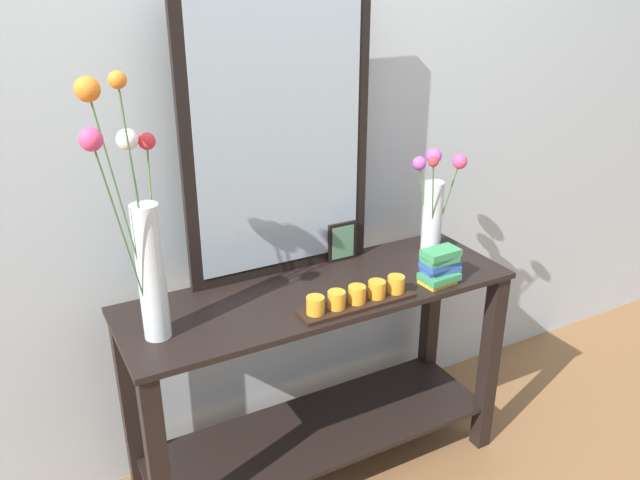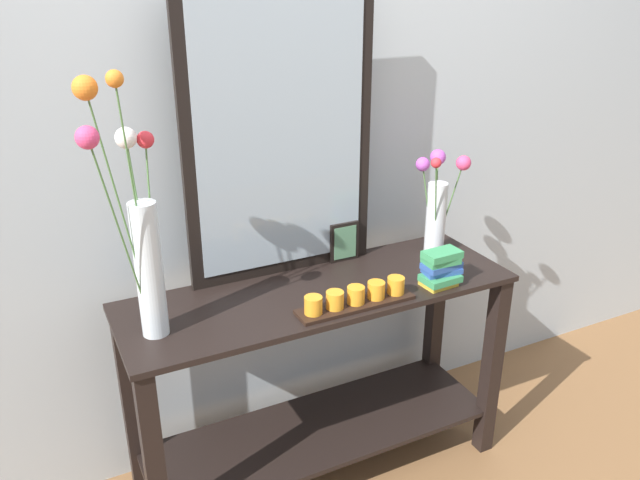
{
  "view_description": "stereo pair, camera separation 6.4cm",
  "coord_description": "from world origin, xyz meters",
  "px_view_note": "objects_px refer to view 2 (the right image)",
  "views": [
    {
      "loc": [
        -0.89,
        -1.64,
        1.73
      ],
      "look_at": [
        0.0,
        0.0,
        0.94
      ],
      "focal_mm": 35.51,
      "sensor_mm": 36.0,
      "label": 1
    },
    {
      "loc": [
        -0.83,
        -1.67,
        1.73
      ],
      "look_at": [
        0.0,
        0.0,
        0.94
      ],
      "focal_mm": 35.51,
      "sensor_mm": 36.0,
      "label": 2
    }
  ],
  "objects_px": {
    "mirror_leaning": "(281,139)",
    "picture_frame_small": "(344,242)",
    "tall_vase_left": "(140,237)",
    "book_stack": "(441,268)",
    "console_table": "(320,366)",
    "candle_tray": "(356,298)",
    "vase_right": "(437,204)"
  },
  "relations": [
    {
      "from": "tall_vase_left",
      "to": "picture_frame_small",
      "type": "distance_m",
      "value": 0.81
    },
    {
      "from": "tall_vase_left",
      "to": "book_stack",
      "type": "distance_m",
      "value": 0.98
    },
    {
      "from": "mirror_leaning",
      "to": "candle_tray",
      "type": "distance_m",
      "value": 0.57
    },
    {
      "from": "console_table",
      "to": "candle_tray",
      "type": "xyz_separation_m",
      "value": [
        0.05,
        -0.15,
        0.33
      ]
    },
    {
      "from": "console_table",
      "to": "book_stack",
      "type": "height_order",
      "value": "book_stack"
    },
    {
      "from": "book_stack",
      "to": "vase_right",
      "type": "bearing_deg",
      "value": 58.69
    },
    {
      "from": "console_table",
      "to": "vase_right",
      "type": "height_order",
      "value": "vase_right"
    },
    {
      "from": "console_table",
      "to": "candle_tray",
      "type": "bearing_deg",
      "value": -71.85
    },
    {
      "from": "console_table",
      "to": "candle_tray",
      "type": "distance_m",
      "value": 0.37
    },
    {
      "from": "mirror_leaning",
      "to": "picture_frame_small",
      "type": "bearing_deg",
      "value": -5.31
    },
    {
      "from": "vase_right",
      "to": "candle_tray",
      "type": "distance_m",
      "value": 0.54
    },
    {
      "from": "tall_vase_left",
      "to": "vase_right",
      "type": "relative_size",
      "value": 1.93
    },
    {
      "from": "candle_tray",
      "to": "book_stack",
      "type": "bearing_deg",
      "value": 0.72
    },
    {
      "from": "console_table",
      "to": "picture_frame_small",
      "type": "bearing_deg",
      "value": 42.5
    },
    {
      "from": "vase_right",
      "to": "candle_tray",
      "type": "relative_size",
      "value": 1.01
    },
    {
      "from": "mirror_leaning",
      "to": "tall_vase_left",
      "type": "distance_m",
      "value": 0.59
    },
    {
      "from": "tall_vase_left",
      "to": "candle_tray",
      "type": "height_order",
      "value": "tall_vase_left"
    },
    {
      "from": "mirror_leaning",
      "to": "picture_frame_small",
      "type": "height_order",
      "value": "mirror_leaning"
    },
    {
      "from": "console_table",
      "to": "tall_vase_left",
      "type": "relative_size",
      "value": 1.75
    },
    {
      "from": "vase_right",
      "to": "picture_frame_small",
      "type": "height_order",
      "value": "vase_right"
    },
    {
      "from": "console_table",
      "to": "picture_frame_small",
      "type": "distance_m",
      "value": 0.45
    },
    {
      "from": "tall_vase_left",
      "to": "picture_frame_small",
      "type": "height_order",
      "value": "tall_vase_left"
    },
    {
      "from": "mirror_leaning",
      "to": "picture_frame_small",
      "type": "xyz_separation_m",
      "value": [
        0.23,
        -0.02,
        -0.4
      ]
    },
    {
      "from": "picture_frame_small",
      "to": "book_stack",
      "type": "relative_size",
      "value": 1.02
    },
    {
      "from": "mirror_leaning",
      "to": "tall_vase_left",
      "type": "bearing_deg",
      "value": -156.34
    },
    {
      "from": "console_table",
      "to": "picture_frame_small",
      "type": "relative_size",
      "value": 9.1
    },
    {
      "from": "book_stack",
      "to": "console_table",
      "type": "bearing_deg",
      "value": 158.62
    },
    {
      "from": "mirror_leaning",
      "to": "vase_right",
      "type": "relative_size",
      "value": 2.39
    },
    {
      "from": "candle_tray",
      "to": "book_stack",
      "type": "relative_size",
      "value": 2.74
    },
    {
      "from": "mirror_leaning",
      "to": "candle_tray",
      "type": "relative_size",
      "value": 2.41
    },
    {
      "from": "mirror_leaning",
      "to": "picture_frame_small",
      "type": "relative_size",
      "value": 6.47
    },
    {
      "from": "tall_vase_left",
      "to": "picture_frame_small",
      "type": "xyz_separation_m",
      "value": [
        0.75,
        0.2,
        -0.24
      ]
    }
  ]
}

